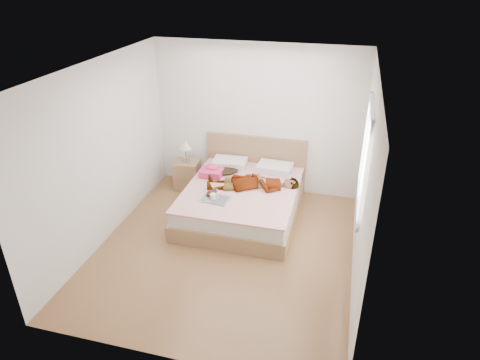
{
  "coord_description": "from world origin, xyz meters",
  "views": [
    {
      "loc": [
        1.5,
        -4.86,
        3.74
      ],
      "look_at": [
        0.0,
        0.85,
        0.7
      ],
      "focal_mm": 32.0,
      "sensor_mm": 36.0,
      "label": 1
    }
  ],
  "objects_px": {
    "towel": "(212,171)",
    "magazine": "(215,199)",
    "woman": "(253,180)",
    "plush_toy": "(212,193)",
    "coffee_mug": "(213,197)",
    "nightstand": "(187,172)",
    "bed": "(243,198)",
    "phone": "(230,163)"
  },
  "relations": [
    {
      "from": "bed",
      "to": "magazine",
      "type": "relative_size",
      "value": 4.44
    },
    {
      "from": "plush_toy",
      "to": "coffee_mug",
      "type": "bearing_deg",
      "value": -60.02
    },
    {
      "from": "woman",
      "to": "magazine",
      "type": "relative_size",
      "value": 3.17
    },
    {
      "from": "woman",
      "to": "nightstand",
      "type": "xyz_separation_m",
      "value": [
        -1.37,
        0.58,
        -0.31
      ]
    },
    {
      "from": "coffee_mug",
      "to": "nightstand",
      "type": "relative_size",
      "value": 0.14
    },
    {
      "from": "magazine",
      "to": "nightstand",
      "type": "distance_m",
      "value": 1.49
    },
    {
      "from": "magazine",
      "to": "woman",
      "type": "bearing_deg",
      "value": 51.39
    },
    {
      "from": "magazine",
      "to": "plush_toy",
      "type": "bearing_deg",
      "value": 130.73
    },
    {
      "from": "towel",
      "to": "magazine",
      "type": "bearing_deg",
      "value": -68.66
    },
    {
      "from": "bed",
      "to": "coffee_mug",
      "type": "height_order",
      "value": "bed"
    },
    {
      "from": "bed",
      "to": "magazine",
      "type": "distance_m",
      "value": 0.68
    },
    {
      "from": "towel",
      "to": "coffee_mug",
      "type": "bearing_deg",
      "value": -70.16
    },
    {
      "from": "woman",
      "to": "plush_toy",
      "type": "relative_size",
      "value": 6.72
    },
    {
      "from": "towel",
      "to": "magazine",
      "type": "relative_size",
      "value": 0.77
    },
    {
      "from": "phone",
      "to": "towel",
      "type": "height_order",
      "value": "towel"
    },
    {
      "from": "magazine",
      "to": "coffee_mug",
      "type": "distance_m",
      "value": 0.05
    },
    {
      "from": "magazine",
      "to": "towel",
      "type": "bearing_deg",
      "value": 111.34
    },
    {
      "from": "magazine",
      "to": "plush_toy",
      "type": "relative_size",
      "value": 2.12
    },
    {
      "from": "magazine",
      "to": "coffee_mug",
      "type": "xyz_separation_m",
      "value": [
        -0.02,
        -0.01,
        0.04
      ]
    },
    {
      "from": "bed",
      "to": "nightstand",
      "type": "relative_size",
      "value": 2.25
    },
    {
      "from": "towel",
      "to": "magazine",
      "type": "height_order",
      "value": "towel"
    },
    {
      "from": "towel",
      "to": "magazine",
      "type": "distance_m",
      "value": 0.83
    },
    {
      "from": "plush_toy",
      "to": "nightstand",
      "type": "height_order",
      "value": "nightstand"
    },
    {
      "from": "plush_toy",
      "to": "nightstand",
      "type": "xyz_separation_m",
      "value": [
        -0.83,
        1.07,
        -0.26
      ]
    },
    {
      "from": "woman",
      "to": "towel",
      "type": "height_order",
      "value": "woman"
    },
    {
      "from": "coffee_mug",
      "to": "magazine",
      "type": "bearing_deg",
      "value": 31.43
    },
    {
      "from": "bed",
      "to": "phone",
      "type": "bearing_deg",
      "value": 128.28
    },
    {
      "from": "woman",
      "to": "magazine",
      "type": "xyz_separation_m",
      "value": [
        -0.46,
        -0.58,
        -0.09
      ]
    },
    {
      "from": "bed",
      "to": "coffee_mug",
      "type": "bearing_deg",
      "value": -118.95
    },
    {
      "from": "bed",
      "to": "nightstand",
      "type": "height_order",
      "value": "bed"
    },
    {
      "from": "bed",
      "to": "woman",
      "type": "bearing_deg",
      "value": 7.38
    },
    {
      "from": "magazine",
      "to": "coffee_mug",
      "type": "bearing_deg",
      "value": -148.57
    },
    {
      "from": "coffee_mug",
      "to": "plush_toy",
      "type": "distance_m",
      "value": 0.12
    },
    {
      "from": "woman",
      "to": "coffee_mug",
      "type": "distance_m",
      "value": 0.77
    },
    {
      "from": "coffee_mug",
      "to": "towel",
      "type": "bearing_deg",
      "value": 109.84
    },
    {
      "from": "woman",
      "to": "coffee_mug",
      "type": "xyz_separation_m",
      "value": [
        -0.48,
        -0.59,
        -0.05
      ]
    },
    {
      "from": "woman",
      "to": "nightstand",
      "type": "height_order",
      "value": "nightstand"
    },
    {
      "from": "bed",
      "to": "plush_toy",
      "type": "distance_m",
      "value": 0.67
    },
    {
      "from": "woman",
      "to": "magazine",
      "type": "distance_m",
      "value": 0.75
    },
    {
      "from": "plush_toy",
      "to": "phone",
      "type": "bearing_deg",
      "value": 87.34
    },
    {
      "from": "plush_toy",
      "to": "woman",
      "type": "bearing_deg",
      "value": 42.29
    },
    {
      "from": "plush_toy",
      "to": "magazine",
      "type": "bearing_deg",
      "value": -49.27
    }
  ]
}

